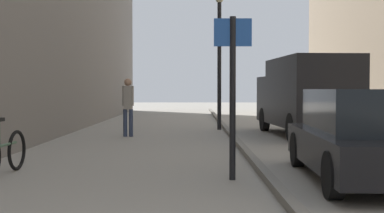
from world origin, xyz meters
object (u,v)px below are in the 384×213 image
street_sign_post (235,83)px  bicycle_leaning (6,153)px  pedestrian_main_foreground (130,103)px  lamp_post (221,53)px  delivery_van (307,95)px  parked_car (367,136)px

street_sign_post → bicycle_leaning: size_ratio=1.47×
pedestrian_main_foreground → lamp_post: 4.24m
delivery_van → lamp_post: 3.75m
delivery_van → parked_car: delivery_van is taller
pedestrian_main_foreground → parked_car: 8.82m
pedestrian_main_foreground → bicycle_leaning: pedestrian_main_foreground is taller
delivery_van → lamp_post: bearing=133.0°
parked_car → street_sign_post: bearing=-179.4°
parked_car → bicycle_leaning: size_ratio=2.41×
parked_car → bicycle_leaning: bearing=177.9°
parked_car → bicycle_leaning: (-5.89, 0.47, -0.33)m
lamp_post → bicycle_leaning: lamp_post is taller
pedestrian_main_foreground → street_sign_post: (2.60, -7.40, 0.52)m
street_sign_post → delivery_van: bearing=-110.3°
delivery_van → street_sign_post: street_sign_post is taller
bicycle_leaning → pedestrian_main_foreground: bearing=83.6°
parked_car → lamp_post: size_ratio=0.90×
bicycle_leaning → parked_car: bearing=-1.2°
parked_car → lamp_post: lamp_post is taller
street_sign_post → lamp_post: (0.32, 9.96, 1.18)m
pedestrian_main_foreground → bicycle_leaning: (-1.20, -6.99, -0.64)m
parked_car → street_sign_post: 2.25m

